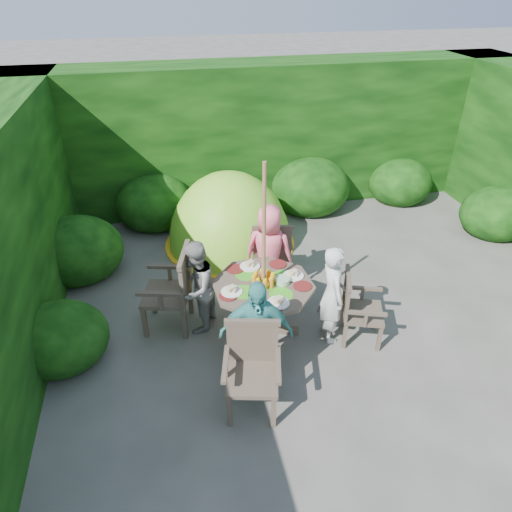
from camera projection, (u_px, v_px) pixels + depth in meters
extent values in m
plane|color=#4B4943|center=(346.00, 329.00, 5.69)|extent=(60.00, 60.00, 0.00)
cube|color=black|center=(271.00, 134.00, 8.33)|extent=(9.00, 1.00, 2.50)
cylinder|color=#403429|center=(263.00, 309.00, 5.49)|extent=(0.12, 0.12, 0.67)
cube|color=#403429|center=(263.00, 329.00, 5.66)|extent=(0.87, 0.37, 0.06)
cube|color=#403429|center=(263.00, 329.00, 5.66)|extent=(0.37, 0.87, 0.06)
cylinder|color=#403429|center=(263.00, 286.00, 5.30)|extent=(1.54, 1.54, 0.04)
cylinder|color=green|center=(243.00, 292.00, 5.16)|extent=(0.28, 0.28, 0.00)
cylinder|color=green|center=(281.00, 294.00, 5.12)|extent=(0.28, 0.28, 0.00)
cylinder|color=green|center=(247.00, 274.00, 5.46)|extent=(0.28, 0.28, 0.00)
cylinder|color=green|center=(283.00, 276.00, 5.42)|extent=(0.28, 0.28, 0.00)
cylinder|color=green|center=(263.00, 284.00, 5.29)|extent=(0.28, 0.28, 0.00)
cylinder|color=white|center=(293.00, 276.00, 5.42)|extent=(0.25, 0.25, 0.01)
cylinder|color=white|center=(250.00, 266.00, 5.59)|extent=(0.25, 0.25, 0.01)
cylinder|color=white|center=(232.00, 292.00, 5.15)|extent=(0.25, 0.25, 0.01)
cylinder|color=white|center=(278.00, 303.00, 4.98)|extent=(0.25, 0.25, 0.01)
cylinder|color=#AC160B|center=(302.00, 286.00, 5.25)|extent=(0.22, 0.22, 0.01)
cylinder|color=#AC160B|center=(278.00, 264.00, 5.64)|extent=(0.22, 0.22, 0.01)
cylinder|color=#AC160B|center=(235.00, 269.00, 5.54)|extent=(0.22, 0.22, 0.01)
cylinder|color=#AC160B|center=(228.00, 295.00, 5.10)|extent=(0.22, 0.22, 0.01)
cylinder|color=#AC160B|center=(273.00, 308.00, 4.91)|extent=(0.22, 0.22, 0.01)
cylinder|color=green|center=(282.00, 281.00, 5.30)|extent=(0.18, 0.18, 0.06)
cylinder|color=brown|center=(264.00, 256.00, 5.08)|extent=(0.06, 0.06, 2.20)
cube|color=#403429|center=(363.00, 313.00, 5.36)|extent=(0.58, 0.59, 0.05)
cube|color=#403429|center=(380.00, 338.00, 5.28)|extent=(0.06, 0.06, 0.38)
cube|color=#403429|center=(376.00, 316.00, 5.61)|extent=(0.06, 0.06, 0.38)
cube|color=#403429|center=(345.00, 335.00, 5.32)|extent=(0.06, 0.06, 0.38)
cube|color=#403429|center=(343.00, 314.00, 5.65)|extent=(0.06, 0.06, 0.38)
cube|color=#403429|center=(346.00, 295.00, 5.25)|extent=(0.19, 0.46, 0.45)
cube|color=#403429|center=(367.00, 313.00, 5.06)|extent=(0.44, 0.19, 0.04)
cube|color=#403429|center=(363.00, 288.00, 5.46)|extent=(0.44, 0.19, 0.04)
cube|color=#403429|center=(166.00, 294.00, 5.53)|extent=(0.66, 0.68, 0.05)
cube|color=#403429|center=(154.00, 298.00, 5.86)|extent=(0.07, 0.07, 0.46)
cube|color=#403429|center=(145.00, 322.00, 5.46)|extent=(0.07, 0.07, 0.46)
cube|color=#403429|center=(190.00, 298.00, 5.85)|extent=(0.07, 0.07, 0.46)
cube|color=#403429|center=(184.00, 323.00, 5.45)|extent=(0.07, 0.07, 0.46)
cube|color=#403429|center=(186.00, 275.00, 5.36)|extent=(0.18, 0.56, 0.54)
cube|color=#403429|center=(169.00, 267.00, 5.65)|extent=(0.54, 0.19, 0.04)
cube|color=#403429|center=(159.00, 294.00, 5.17)|extent=(0.54, 0.19, 0.04)
cube|color=#403429|center=(271.00, 252.00, 6.44)|extent=(0.58, 0.57, 0.05)
cube|color=#403429|center=(284.00, 257.00, 6.74)|extent=(0.06, 0.06, 0.41)
cube|color=#403429|center=(255.00, 257.00, 6.73)|extent=(0.06, 0.06, 0.41)
cube|color=#403429|center=(287.00, 273.00, 6.38)|extent=(0.06, 0.06, 0.41)
cube|color=#403429|center=(256.00, 274.00, 6.36)|extent=(0.06, 0.06, 0.41)
cube|color=#403429|center=(272.00, 245.00, 6.10)|extent=(0.51, 0.12, 0.49)
cube|color=#403429|center=(289.00, 240.00, 6.34)|extent=(0.13, 0.49, 0.04)
cube|color=#403429|center=(253.00, 241.00, 6.33)|extent=(0.13, 0.49, 0.04)
cube|color=#403429|center=(252.00, 379.00, 4.46)|extent=(0.60, 0.59, 0.05)
cube|color=#403429|center=(229.00, 411.00, 4.39)|extent=(0.06, 0.06, 0.41)
cube|color=#403429|center=(274.00, 411.00, 4.39)|extent=(0.06, 0.06, 0.41)
cube|color=#403429|center=(232.00, 377.00, 4.75)|extent=(0.06, 0.06, 0.41)
cube|color=#403429|center=(273.00, 378.00, 4.75)|extent=(0.06, 0.06, 0.41)
cube|color=#403429|center=(252.00, 342.00, 4.51)|extent=(0.50, 0.16, 0.49)
cube|color=#403429|center=(225.00, 364.00, 4.36)|extent=(0.16, 0.48, 0.04)
cube|color=#403429|center=(278.00, 365.00, 4.35)|extent=(0.16, 0.48, 0.04)
imported|color=silver|center=(332.00, 294.00, 5.27)|extent=(0.31, 0.46, 1.25)
imported|color=gray|center=(196.00, 288.00, 5.42)|extent=(0.66, 0.72, 1.20)
imported|color=#FF6980|center=(269.00, 252.00, 5.99)|extent=(0.76, 0.65, 1.32)
imported|color=teal|center=(256.00, 334.00, 4.65)|extent=(0.80, 0.44, 1.30)
ellipsoid|color=#73DD2A|center=(230.00, 243.00, 7.48)|extent=(2.13, 2.13, 2.40)
ellipsoid|color=black|center=(241.00, 264.00, 6.94)|extent=(0.70, 0.41, 0.83)
cylinder|color=#FFAC1A|center=(230.00, 242.00, 7.48)|extent=(2.10, 2.10, 0.03)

